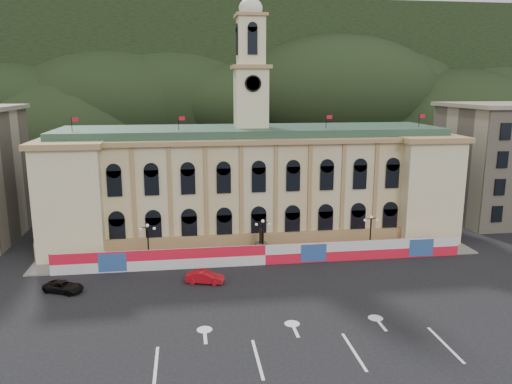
{
  "coord_description": "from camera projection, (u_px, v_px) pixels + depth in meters",
  "views": [
    {
      "loc": [
        -9.23,
        -41.71,
        21.45
      ],
      "look_at": [
        -0.7,
        18.0,
        8.43
      ],
      "focal_mm": 35.0,
      "sensor_mm": 36.0,
      "label": 1
    }
  ],
  "objects": [
    {
      "name": "ground",
      "position": [
        291.0,
        321.0,
        46.16
      ],
      "size": [
        260.0,
        260.0,
        0.0
      ],
      "primitive_type": "plane",
      "color": "black",
      "rests_on": "ground"
    },
    {
      "name": "lane_markings",
      "position": [
        304.0,
        349.0,
        41.32
      ],
      "size": [
        26.0,
        10.0,
        0.02
      ],
      "primitive_type": null,
      "color": "white",
      "rests_on": "ground"
    },
    {
      "name": "hill_ridge",
      "position": [
        213.0,
        91.0,
        160.11
      ],
      "size": [
        230.0,
        80.0,
        64.0
      ],
      "color": "black",
      "rests_on": "ground"
    },
    {
      "name": "city_hall",
      "position": [
        251.0,
        182.0,
        71.25
      ],
      "size": [
        56.2,
        17.6,
        37.1
      ],
      "color": "beige",
      "rests_on": "ground"
    },
    {
      "name": "hoarding_fence",
      "position": [
        266.0,
        255.0,
        60.49
      ],
      "size": [
        50.0,
        0.44,
        2.5
      ],
      "color": "red",
      "rests_on": "ground"
    },
    {
      "name": "pavement",
      "position": [
        262.0,
        256.0,
        63.32
      ],
      "size": [
        56.0,
        5.5,
        0.16
      ],
      "primitive_type": "cube",
      "color": "slate",
      "rests_on": "ground"
    },
    {
      "name": "statue",
      "position": [
        261.0,
        247.0,
        63.33
      ],
      "size": [
        1.4,
        1.4,
        3.72
      ],
      "color": "#595651",
      "rests_on": "ground"
    },
    {
      "name": "lamp_left",
      "position": [
        148.0,
        240.0,
        60.03
      ],
      "size": [
        1.96,
        0.44,
        5.15
      ],
      "color": "black",
      "rests_on": "ground"
    },
    {
      "name": "lamp_center",
      "position": [
        263.0,
        236.0,
        61.96
      ],
      "size": [
        1.96,
        0.44,
        5.15
      ],
      "color": "black",
      "rests_on": "ground"
    },
    {
      "name": "lamp_right",
      "position": [
        370.0,
        231.0,
        63.9
      ],
      "size": [
        1.96,
        0.44,
        5.15
      ],
      "color": "black",
      "rests_on": "ground"
    },
    {
      "name": "red_sedan",
      "position": [
        205.0,
        277.0,
        54.91
      ],
      "size": [
        3.62,
        4.93,
        1.38
      ],
      "primitive_type": "imported",
      "rotation": [
        0.0,
        0.0,
        1.3
      ],
      "color": "#AC0C15",
      "rests_on": "ground"
    },
    {
      "name": "black_suv",
      "position": [
        64.0,
        287.0,
        52.57
      ],
      "size": [
        5.15,
        5.73,
        1.18
      ],
      "primitive_type": "imported",
      "rotation": [
        0.0,
        0.0,
        1.15
      ],
      "color": "black",
      "rests_on": "ground"
    }
  ]
}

